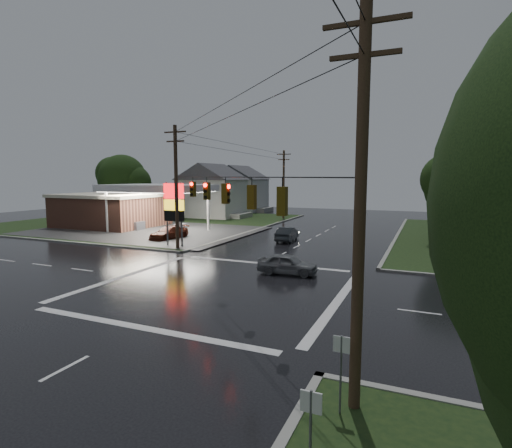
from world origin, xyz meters
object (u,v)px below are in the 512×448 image
at_px(utility_pole_se, 360,207).
at_px(tree_nw_behind, 123,179).
at_px(gas_station, 118,207).
at_px(utility_pole_nw, 176,186).
at_px(house_near, 212,190).
at_px(car_crossing, 287,264).
at_px(pylon_sign, 174,204).
at_px(car_north, 287,234).
at_px(tree_ne_far, 485,179).
at_px(tree_ne_near, 464,187).
at_px(house_far, 239,188).
at_px(utility_pole_n, 284,183).
at_px(car_pump, 169,233).

height_order(utility_pole_se, tree_nw_behind, utility_pole_se).
relative_size(gas_station, utility_pole_nw, 2.38).
xyz_separation_m(house_near, car_crossing, (23.59, -31.36, -3.72)).
height_order(pylon_sign, tree_nw_behind, tree_nw_behind).
bearing_deg(pylon_sign, utility_pole_se, -45.00).
height_order(pylon_sign, car_north, pylon_sign).
distance_m(utility_pole_nw, utility_pole_se, 26.87).
bearing_deg(tree_ne_far, utility_pole_se, -99.98).
bearing_deg(tree_ne_near, car_crossing, -123.53).
bearing_deg(gas_station, utility_pole_se, -39.70).
xyz_separation_m(tree_ne_near, car_crossing, (-11.50, -17.35, -4.87)).
bearing_deg(tree_ne_far, car_crossing, -116.30).
bearing_deg(house_far, tree_ne_near, -35.77).
bearing_deg(pylon_sign, tree_nw_behind, 140.13).
distance_m(utility_pole_n, tree_ne_near, 28.55).
xyz_separation_m(house_far, tree_nw_behind, (-11.89, -18.01, 1.77)).
relative_size(utility_pole_nw, car_pump, 2.39).
xyz_separation_m(pylon_sign, tree_nw_behind, (-23.34, 19.49, 2.17)).
bearing_deg(utility_pole_se, car_crossing, 115.87).
bearing_deg(gas_station, house_far, 82.50).
bearing_deg(utility_pole_nw, tree_nw_behind, 139.90).
bearing_deg(tree_ne_far, pylon_sign, -139.65).
relative_size(house_near, tree_nw_behind, 1.10).
bearing_deg(utility_pole_se, house_near, 123.79).
relative_size(gas_station, utility_pole_n, 2.50).
relative_size(house_far, car_pump, 2.40).
relative_size(gas_station, tree_ne_far, 2.67).
relative_size(utility_pole_nw, house_far, 1.00).
relative_size(car_north, car_pump, 0.94).
height_order(tree_nw_behind, car_crossing, tree_nw_behind).
height_order(utility_pole_n, tree_ne_far, utility_pole_n).
relative_size(tree_ne_near, tree_ne_far, 0.92).
bearing_deg(car_pump, tree_nw_behind, 152.71).
bearing_deg(gas_station, car_north, -4.60).
height_order(utility_pole_nw, car_pump, utility_pole_nw).
bearing_deg(tree_nw_behind, tree_ne_near, -9.47).
bearing_deg(car_crossing, utility_pole_se, -158.81).
relative_size(tree_ne_far, car_north, 2.26).
distance_m(gas_station, utility_pole_n, 24.60).
height_order(utility_pole_se, tree_ne_near, utility_pole_se).
bearing_deg(car_crossing, house_near, 32.28).
bearing_deg(car_north, utility_pole_se, 107.91).
distance_m(tree_nw_behind, tree_ne_far, 51.15).
relative_size(utility_pole_se, tree_ne_far, 1.12).
bearing_deg(house_far, car_pump, -76.34).
xyz_separation_m(utility_pole_se, car_north, (-11.41, 27.29, -5.01)).
bearing_deg(house_far, house_near, -85.24).
relative_size(pylon_sign, utility_pole_se, 0.55).
bearing_deg(car_crossing, pylon_sign, 61.29).
height_order(utility_pole_se, house_far, utility_pole_se).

